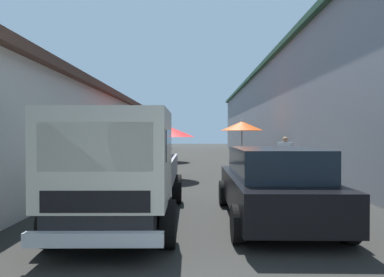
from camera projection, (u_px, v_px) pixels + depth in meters
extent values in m
plane|color=#282826|center=(204.00, 171.00, 14.81)|extent=(90.00, 90.00, 0.00)
cube|color=beige|center=(68.00, 136.00, 17.11)|extent=(49.50, 7.00, 3.28)
cube|color=#4C3328|center=(67.00, 104.00, 17.09)|extent=(49.80, 7.50, 0.24)
cube|color=gray|center=(340.00, 111.00, 16.95)|extent=(49.50, 7.00, 5.96)
cube|color=#284C38|center=(340.00, 54.00, 16.91)|extent=(49.80, 7.50, 0.24)
cylinder|color=#9E9EA3|center=(166.00, 144.00, 19.98)|extent=(0.06, 0.06, 2.23)
cone|color=red|center=(166.00, 130.00, 19.97)|extent=(2.71, 2.71, 0.44)
sphere|color=#9E9EA3|center=(166.00, 126.00, 19.97)|extent=(0.07, 0.07, 0.07)
cube|color=olive|center=(165.00, 155.00, 19.97)|extent=(0.87, 0.69, 0.80)
sphere|color=orange|center=(166.00, 148.00, 19.99)|extent=(0.09, 0.09, 0.09)
sphere|color=orange|center=(163.00, 149.00, 19.74)|extent=(0.09, 0.09, 0.09)
sphere|color=orange|center=(169.00, 147.00, 20.23)|extent=(0.09, 0.09, 0.09)
sphere|color=orange|center=(168.00, 149.00, 19.72)|extent=(0.09, 0.09, 0.09)
sphere|color=orange|center=(161.00, 148.00, 20.14)|extent=(0.09, 0.09, 0.09)
sphere|color=orange|center=(164.00, 148.00, 19.77)|extent=(0.09, 0.09, 0.09)
cylinder|color=#9E9EA3|center=(242.00, 145.00, 15.77)|extent=(0.06, 0.06, 2.38)
cone|color=#D84C14|center=(242.00, 126.00, 15.76)|extent=(2.14, 2.14, 0.47)
sphere|color=#9E9EA3|center=(242.00, 121.00, 15.76)|extent=(0.07, 0.07, 0.07)
cube|color=olive|center=(238.00, 161.00, 15.58)|extent=(0.85, 0.56, 0.82)
sphere|color=orange|center=(239.00, 152.00, 15.41)|extent=(0.09, 0.09, 0.09)
sphere|color=orange|center=(236.00, 152.00, 15.82)|extent=(0.09, 0.09, 0.09)
sphere|color=orange|center=(240.00, 152.00, 15.29)|extent=(0.09, 0.09, 0.09)
sphere|color=orange|center=(238.00, 152.00, 15.49)|extent=(0.09, 0.09, 0.09)
sphere|color=orange|center=(240.00, 152.00, 15.84)|extent=(0.09, 0.09, 0.09)
cylinder|color=#9E9EA3|center=(166.00, 152.00, 11.98)|extent=(0.06, 0.06, 2.08)
cone|color=red|center=(165.00, 131.00, 11.97)|extent=(2.22, 2.22, 0.45)
sphere|color=#9E9EA3|center=(165.00, 124.00, 11.97)|extent=(0.07, 0.07, 0.07)
cube|color=brown|center=(165.00, 169.00, 12.04)|extent=(0.96, 0.76, 0.78)
sphere|color=orange|center=(165.00, 158.00, 11.93)|extent=(0.09, 0.09, 0.09)
sphere|color=orange|center=(163.00, 158.00, 12.09)|extent=(0.09, 0.09, 0.09)
sphere|color=orange|center=(166.00, 157.00, 12.25)|extent=(0.09, 0.09, 0.09)
sphere|color=orange|center=(168.00, 156.00, 12.31)|extent=(0.09, 0.09, 0.09)
sphere|color=orange|center=(166.00, 157.00, 12.36)|extent=(0.09, 0.09, 0.09)
sphere|color=orange|center=(167.00, 158.00, 11.92)|extent=(0.09, 0.09, 0.09)
cube|color=black|center=(272.00, 192.00, 6.26)|extent=(3.91, 1.74, 0.64)
cube|color=#19232D|center=(274.00, 162.00, 6.10)|extent=(2.35, 1.53, 0.56)
cube|color=black|center=(255.00, 187.00, 8.17)|extent=(0.11, 1.65, 0.20)
cube|color=silver|center=(232.00, 176.00, 8.20)|extent=(0.06, 0.24, 0.14)
cube|color=silver|center=(277.00, 176.00, 8.18)|extent=(0.06, 0.24, 0.14)
cylinder|color=black|center=(224.00, 193.00, 7.60)|extent=(0.60, 0.20, 0.60)
cylinder|color=black|center=(295.00, 193.00, 7.57)|extent=(0.60, 0.20, 0.60)
cylinder|color=black|center=(238.00, 224.00, 4.95)|extent=(0.60, 0.20, 0.60)
cylinder|color=black|center=(348.00, 224.00, 4.92)|extent=(0.60, 0.20, 0.60)
cube|color=black|center=(131.00, 194.00, 6.38)|extent=(4.82, 1.55, 0.36)
cube|color=beige|center=(110.00, 156.00, 4.73)|extent=(1.56, 1.77, 1.40)
cube|color=#19232D|center=(96.00, 147.00, 3.99)|extent=(0.08, 1.47, 0.63)
cube|color=#19232D|center=(110.00, 145.00, 4.73)|extent=(1.07, 1.79, 0.45)
cube|color=black|center=(96.00, 201.00, 3.99)|extent=(0.08, 1.40, 0.28)
cube|color=silver|center=(94.00, 239.00, 3.92)|extent=(0.15, 1.75, 0.18)
cube|color=gray|center=(174.00, 169.00, 7.19)|extent=(3.16, 0.11, 0.50)
cube|color=gray|center=(102.00, 169.00, 7.18)|extent=(3.16, 0.11, 0.50)
cube|color=gray|center=(147.00, 163.00, 8.74)|extent=(0.09, 1.65, 0.50)
cylinder|color=black|center=(169.00, 224.00, 4.75)|extent=(0.72, 0.23, 0.72)
cylinder|color=black|center=(53.00, 224.00, 4.74)|extent=(0.72, 0.23, 0.72)
cylinder|color=black|center=(177.00, 189.00, 7.82)|extent=(0.72, 0.23, 0.72)
cylinder|color=black|center=(107.00, 189.00, 7.81)|extent=(0.72, 0.23, 0.72)
cylinder|color=navy|center=(283.00, 166.00, 13.12)|extent=(0.14, 0.14, 0.80)
cylinder|color=navy|center=(287.00, 166.00, 13.04)|extent=(0.14, 0.14, 0.80)
cube|color=white|center=(285.00, 149.00, 13.07)|extent=(0.40, 0.51, 0.60)
sphere|color=#A57A5B|center=(285.00, 139.00, 13.07)|extent=(0.22, 0.22, 0.22)
cylinder|color=white|center=(278.00, 148.00, 13.21)|extent=(0.08, 0.08, 0.54)
cylinder|color=white|center=(292.00, 149.00, 12.93)|extent=(0.08, 0.08, 0.54)
cylinder|color=#1E8C3F|center=(98.00, 182.00, 8.46)|extent=(0.30, 0.30, 0.03)
cylinder|color=#1E8C3F|center=(100.00, 190.00, 8.58)|extent=(0.04, 0.04, 0.42)
cylinder|color=#1E8C3F|center=(94.00, 190.00, 8.47)|extent=(0.04, 0.04, 0.42)
cylinder|color=#1E8C3F|center=(97.00, 191.00, 8.35)|extent=(0.04, 0.04, 0.42)
cylinder|color=#1E8C3F|center=(103.00, 190.00, 8.47)|extent=(0.04, 0.04, 0.42)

